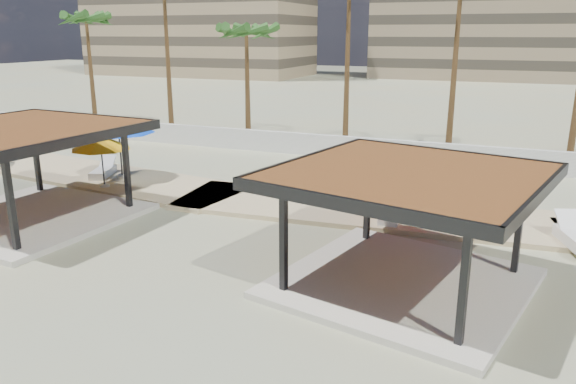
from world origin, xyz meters
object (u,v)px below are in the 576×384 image
lounger_a (103,171)px  lounger_b (392,213)px  umbrella_c (408,157)px  pavilion_west (24,165)px  pavilion_central (407,218)px

lounger_a → lounger_b: lounger_a is taller
umbrella_c → lounger_a: umbrella_c is taller
lounger_a → pavilion_west: bearing=174.0°
lounger_a → lounger_b: size_ratio=1.04×
lounger_a → umbrella_c: bearing=-114.5°
umbrella_c → lounger_b: size_ratio=1.65×
pavilion_central → lounger_a: pavilion_central is taller
pavilion_central → pavilion_west: (-13.62, 0.40, 0.14)m
pavilion_central → lounger_a: (-15.14, 6.17, -1.55)m
pavilion_central → lounger_b: bearing=118.3°
lounger_a → pavilion_central: bearing=-132.9°
pavilion_west → lounger_a: (-1.52, 5.77, -1.70)m
pavilion_west → lounger_a: bearing=109.8°
pavilion_west → lounger_a: 6.20m
pavilion_central → umbrella_c: size_ratio=2.22×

